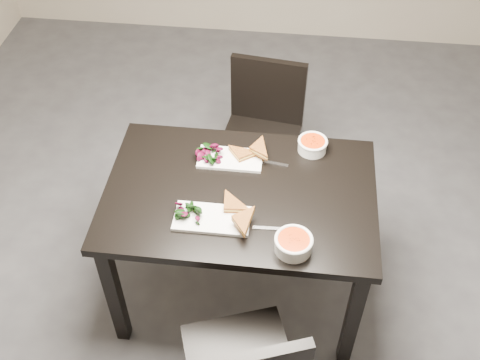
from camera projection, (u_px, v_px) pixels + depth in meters
The scene contains 13 objects.
ground at pixel (294, 284), 3.10m from camera, with size 5.00×5.00×0.00m, color #47474C.
table at pixel (240, 206), 2.62m from camera, with size 1.20×0.80×0.75m.
chair_far at pixel (263, 126), 3.27m from camera, with size 0.47×0.47×0.85m.
plate_near at pixel (212, 219), 2.43m from camera, with size 0.32×0.16×0.02m, color white.
sandwich_near at pixel (228, 212), 2.41m from camera, with size 0.16×0.12×0.05m, color #AF6424, non-canonical shape.
salad_near at pixel (188, 212), 2.42m from camera, with size 0.10×0.09×0.04m, color black, non-canonical shape.
soup_bowl_near at pixel (294, 243), 2.30m from camera, with size 0.16×0.16×0.07m.
cutlery_near at pixel (274, 229), 2.40m from camera, with size 0.18×0.02×0.00m, color silver.
plate_far at pixel (230, 159), 2.69m from camera, with size 0.30×0.15×0.01m, color white.
sandwich_far at pixel (244, 157), 2.65m from camera, with size 0.15×0.11×0.05m, color #AF6424, non-canonical shape.
salad_far at pixel (209, 153), 2.67m from camera, with size 0.09×0.08×0.04m, color black, non-canonical shape.
soup_bowl_far at pixel (312, 144), 2.71m from camera, with size 0.14×0.14×0.06m.
cutlery_far at pixel (269, 162), 2.68m from camera, with size 0.18×0.02×0.00m, color silver.
Camera 1 is at (-0.09, -1.79, 2.61)m, focal length 43.32 mm.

